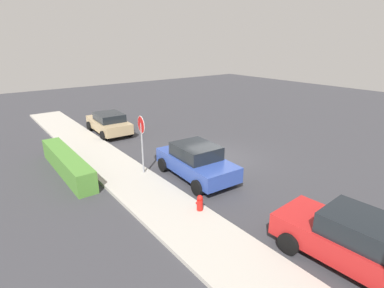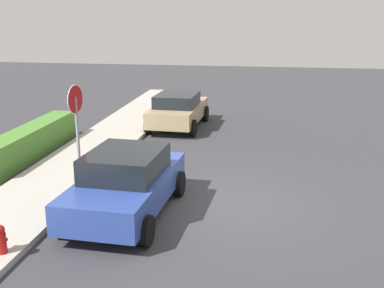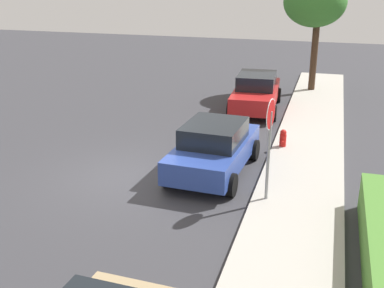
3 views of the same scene
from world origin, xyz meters
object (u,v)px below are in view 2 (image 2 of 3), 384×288
parked_car_blue (126,183)px  parked_car_tan (178,110)px  stop_sign (77,118)px  fire_hydrant (1,242)px

parked_car_blue → parked_car_tan: 8.64m
parked_car_blue → parked_car_tan: (8.63, 0.44, -0.04)m
stop_sign → parked_car_tan: (7.05, -1.32, -1.16)m
parked_car_tan → fire_hydrant: 11.14m
parked_car_blue → parked_car_tan: bearing=2.9°
stop_sign → parked_car_blue: bearing=-131.8°
parked_car_blue → fire_hydrant: (-2.44, 1.74, -0.41)m
parked_car_blue → stop_sign: bearing=48.2°
stop_sign → parked_car_blue: stop_sign is taller
stop_sign → fire_hydrant: stop_sign is taller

